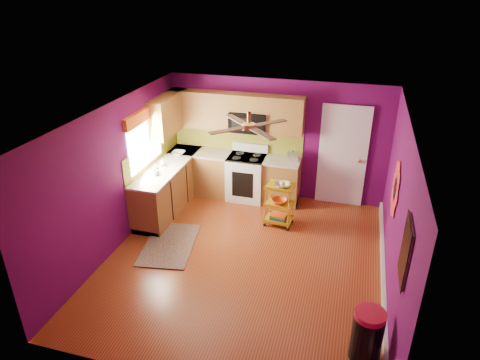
% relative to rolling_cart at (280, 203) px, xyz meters
% --- Properties ---
extents(ground, '(5.00, 5.00, 0.00)m').
position_rel_rolling_cart_xyz_m(ground, '(-0.33, -1.26, -0.47)').
color(ground, maroon).
rests_on(ground, ground).
extents(room_envelope, '(4.54, 5.04, 2.52)m').
position_rel_rolling_cart_xyz_m(room_envelope, '(-0.30, -1.26, 1.16)').
color(room_envelope, '#590A50').
rests_on(room_envelope, ground).
extents(lower_cabinets, '(2.81, 2.31, 0.94)m').
position_rel_rolling_cart_xyz_m(lower_cabinets, '(-1.68, 0.55, -0.04)').
color(lower_cabinets, brown).
rests_on(lower_cabinets, ground).
extents(electric_range, '(0.76, 0.66, 1.13)m').
position_rel_rolling_cart_xyz_m(electric_range, '(-0.88, 0.91, 0.01)').
color(electric_range, white).
rests_on(electric_range, ground).
extents(upper_cabinetry, '(2.80, 2.30, 1.26)m').
position_rel_rolling_cart_xyz_m(upper_cabinetry, '(-1.57, 0.91, 1.33)').
color(upper_cabinetry, brown).
rests_on(upper_cabinetry, ground).
extents(left_window, '(0.08, 1.35, 1.08)m').
position_rel_rolling_cart_xyz_m(left_window, '(-2.55, -0.21, 1.27)').
color(left_window, white).
rests_on(left_window, ground).
extents(panel_door, '(0.95, 0.11, 2.15)m').
position_rel_rolling_cart_xyz_m(panel_door, '(1.02, 1.20, 0.55)').
color(panel_door, white).
rests_on(panel_door, ground).
extents(right_wall_art, '(0.04, 2.74, 1.04)m').
position_rel_rolling_cart_xyz_m(right_wall_art, '(1.90, -1.60, 0.97)').
color(right_wall_art, black).
rests_on(right_wall_art, ground).
extents(ceiling_fan, '(1.01, 1.01, 0.26)m').
position_rel_rolling_cart_xyz_m(ceiling_fan, '(-0.33, -1.06, 1.82)').
color(ceiling_fan, '#BF8C3F').
rests_on(ceiling_fan, ground).
extents(shag_rug, '(1.05, 1.50, 0.02)m').
position_rel_rolling_cart_xyz_m(shag_rug, '(-1.73, -1.21, -0.46)').
color(shag_rug, black).
rests_on(shag_rug, ground).
extents(rolling_cart, '(0.54, 0.42, 0.92)m').
position_rel_rolling_cart_xyz_m(rolling_cart, '(0.00, 0.00, 0.00)').
color(rolling_cart, gold).
rests_on(rolling_cart, ground).
extents(trash_can, '(0.50, 0.50, 0.73)m').
position_rel_rolling_cart_xyz_m(trash_can, '(1.63, -2.81, -0.11)').
color(trash_can, black).
rests_on(trash_can, ground).
extents(teal_kettle, '(0.18, 0.18, 0.21)m').
position_rel_rolling_cart_xyz_m(teal_kettle, '(0.04, 1.01, 0.55)').
color(teal_kettle, teal).
rests_on(teal_kettle, lower_cabinets).
extents(toaster, '(0.22, 0.15, 0.18)m').
position_rel_rolling_cart_xyz_m(toaster, '(0.07, 0.97, 0.56)').
color(toaster, beige).
rests_on(toaster, lower_cabinets).
extents(soap_bottle_a, '(0.08, 0.08, 0.18)m').
position_rel_rolling_cart_xyz_m(soap_bottle_a, '(-2.33, -0.33, 0.56)').
color(soap_bottle_a, '#EA3F72').
rests_on(soap_bottle_a, lower_cabinets).
extents(soap_bottle_b, '(0.12, 0.12, 0.15)m').
position_rel_rolling_cart_xyz_m(soap_bottle_b, '(-2.34, 0.01, 0.55)').
color(soap_bottle_b, white).
rests_on(soap_bottle_b, lower_cabinets).
extents(counter_dish, '(0.26, 0.26, 0.06)m').
position_rel_rolling_cart_xyz_m(counter_dish, '(-2.28, 0.64, 0.50)').
color(counter_dish, white).
rests_on(counter_dish, lower_cabinets).
extents(counter_cup, '(0.13, 0.13, 0.10)m').
position_rel_rolling_cart_xyz_m(counter_cup, '(-2.29, -0.43, 0.52)').
color(counter_cup, white).
rests_on(counter_cup, lower_cabinets).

